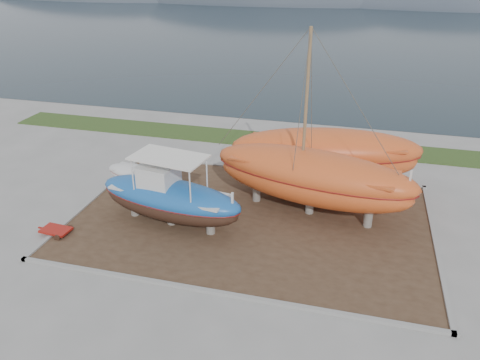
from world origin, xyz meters
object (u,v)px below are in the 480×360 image
(orange_sailboat, at_px, (315,128))
(orange_bare_hull, at_px, (325,160))
(white_dinghy, at_px, (139,177))
(blue_caique, at_px, (170,191))
(red_trailer, at_px, (56,232))

(orange_sailboat, distance_m, orange_bare_hull, 4.36)
(white_dinghy, xyz_separation_m, orange_bare_hull, (10.53, 2.62, 1.13))
(blue_caique, distance_m, orange_bare_hull, 9.33)
(white_dinghy, height_order, red_trailer, white_dinghy)
(orange_sailboat, xyz_separation_m, orange_bare_hull, (0.43, 3.13, -3.01))
(white_dinghy, relative_size, orange_sailboat, 0.39)
(blue_caique, relative_size, red_trailer, 3.64)
(blue_caique, bearing_deg, red_trailer, -146.80)
(red_trailer, bearing_deg, orange_sailboat, 28.06)
(orange_bare_hull, distance_m, red_trailer, 14.97)
(orange_bare_hull, relative_size, red_trailer, 5.05)
(blue_caique, bearing_deg, white_dinghy, 143.98)
(orange_sailboat, bearing_deg, red_trailer, -144.46)
(blue_caique, xyz_separation_m, orange_sailboat, (6.69, 2.90, 2.90))
(blue_caique, height_order, orange_bare_hull, blue_caique)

